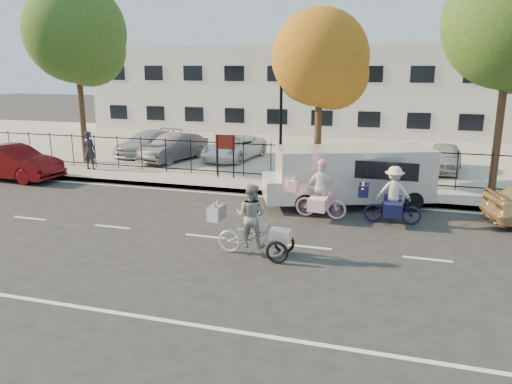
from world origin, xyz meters
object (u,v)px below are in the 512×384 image
(bull_bike, at_px, (392,201))
(lamppost, at_px, (281,108))
(lot_car_a, at_px, (148,143))
(red_sedan, at_px, (12,162))
(lot_car_b, at_px, (234,148))
(white_van, at_px, (350,174))
(lot_car_d, at_px, (443,157))
(unicorn_bike, at_px, (320,196))
(lot_car_c, at_px, (174,147))
(zebra_trike, at_px, (251,228))
(pedestrian, at_px, (89,150))

(bull_bike, bearing_deg, lamppost, 46.33)
(lamppost, distance_m, bull_bike, 6.48)
(bull_bike, bearing_deg, lot_car_a, 55.40)
(red_sedan, xyz_separation_m, lot_car_b, (7.75, 6.36, 0.01))
(lot_car_a, xyz_separation_m, lot_car_b, (4.79, -0.01, -0.01))
(bull_bike, height_order, lot_car_b, bull_bike)
(white_van, distance_m, red_sedan, 14.19)
(red_sedan, height_order, lot_car_d, red_sedan)
(white_van, xyz_separation_m, lot_car_d, (3.41, 6.30, -0.34))
(unicorn_bike, height_order, white_van, white_van)
(bull_bike, xyz_separation_m, lot_car_a, (-12.69, 8.06, 0.04))
(bull_bike, bearing_deg, lot_car_b, 42.29)
(lot_car_a, relative_size, lot_car_c, 1.05)
(zebra_trike, bearing_deg, lot_car_d, -22.49)
(bull_bike, xyz_separation_m, white_van, (-1.47, 1.69, 0.40))
(lamppost, relative_size, pedestrian, 2.50)
(unicorn_bike, distance_m, red_sedan, 13.56)
(lot_car_b, height_order, lot_car_c, lot_car_c)
(bull_bike, bearing_deg, white_van, 38.88)
(red_sedan, distance_m, lot_car_d, 18.68)
(zebra_trike, xyz_separation_m, white_van, (1.87, 5.45, 0.39))
(bull_bike, height_order, lot_car_c, bull_bike)
(lot_car_d, bearing_deg, pedestrian, -157.39)
(white_van, relative_size, pedestrian, 3.54)
(lamppost, distance_m, unicorn_bike, 5.26)
(zebra_trike, relative_size, lot_car_d, 0.60)
(lot_car_c, bearing_deg, pedestrian, -118.59)
(unicorn_bike, distance_m, white_van, 1.96)
(zebra_trike, relative_size, unicorn_bike, 1.14)
(lot_car_a, relative_size, lot_car_d, 1.15)
(unicorn_bike, height_order, red_sedan, unicorn_bike)
(unicorn_bike, bearing_deg, red_sedan, 87.21)
(lamppost, xyz_separation_m, lot_car_a, (-8.18, 4.07, -2.36))
(unicorn_bike, xyz_separation_m, bull_bike, (2.21, 0.08, 0.01))
(lot_car_a, relative_size, lot_car_b, 0.98)
(lamppost, xyz_separation_m, white_van, (3.04, -2.30, -2.00))
(lot_car_d, bearing_deg, lot_car_c, -167.30)
(zebra_trike, xyz_separation_m, lot_car_b, (-4.56, 11.81, 0.02))
(red_sedan, relative_size, lot_car_d, 1.22)
(unicorn_bike, xyz_separation_m, red_sedan, (-13.45, 1.77, 0.02))
(bull_bike, distance_m, lot_car_c, 12.62)
(lot_car_d, bearing_deg, lot_car_b, -172.88)
(pedestrian, xyz_separation_m, lot_car_c, (2.72, 2.98, -0.21))
(lot_car_c, bearing_deg, lamppost, -11.27)
(lamppost, relative_size, white_van, 0.71)
(lamppost, distance_m, lot_car_d, 7.94)
(bull_bike, distance_m, pedestrian, 13.88)
(red_sedan, bearing_deg, pedestrian, -42.98)
(white_van, xyz_separation_m, red_sedan, (-14.18, 0.00, -0.38))
(unicorn_bike, bearing_deg, pedestrian, 75.18)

